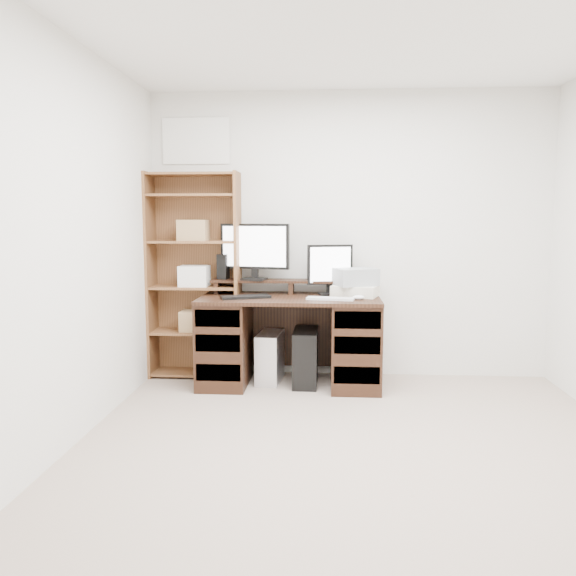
# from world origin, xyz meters

# --- Properties ---
(room) EXTENTS (3.54, 4.04, 2.54)m
(room) POSITION_xyz_m (-0.00, 0.00, 1.25)
(room) COLOR tan
(room) RESTS_ON ground
(desk) EXTENTS (1.50, 0.70, 0.75)m
(desk) POSITION_xyz_m (-0.50, 1.64, 0.39)
(desk) COLOR black
(desk) RESTS_ON ground
(riser_shelf) EXTENTS (1.40, 0.22, 0.12)m
(riser_shelf) POSITION_xyz_m (-0.50, 1.85, 0.84)
(riser_shelf) COLOR black
(riser_shelf) RESTS_ON desk
(monitor_wide) EXTENTS (0.61, 0.20, 0.49)m
(monitor_wide) POSITION_xyz_m (-0.81, 1.83, 1.14)
(monitor_wide) COLOR black
(monitor_wide) RESTS_ON riser_shelf
(monitor_small) EXTENTS (0.39, 0.19, 0.43)m
(monitor_small) POSITION_xyz_m (-0.16, 1.80, 0.98)
(monitor_small) COLOR black
(monitor_small) RESTS_ON desk
(speaker) EXTENTS (0.10, 0.10, 0.22)m
(speaker) POSITION_xyz_m (-1.10, 1.87, 0.98)
(speaker) COLOR black
(speaker) RESTS_ON riser_shelf
(keyboard_black) EXTENTS (0.43, 0.27, 0.02)m
(keyboard_black) POSITION_xyz_m (-0.85, 1.52, 0.76)
(keyboard_black) COLOR black
(keyboard_black) RESTS_ON desk
(keyboard_white) EXTENTS (0.39, 0.17, 0.02)m
(keyboard_white) POSITION_xyz_m (-0.16, 1.49, 0.76)
(keyboard_white) COLOR silver
(keyboard_white) RESTS_ON desk
(mouse) EXTENTS (0.11, 0.09, 0.04)m
(mouse) POSITION_xyz_m (0.07, 1.51, 0.77)
(mouse) COLOR white
(mouse) RESTS_ON desk
(printer) EXTENTS (0.43, 0.37, 0.09)m
(printer) POSITION_xyz_m (0.05, 1.72, 0.80)
(printer) COLOR beige
(printer) RESTS_ON desk
(basket) EXTENTS (0.40, 0.35, 0.14)m
(basket) POSITION_xyz_m (0.05, 1.72, 0.91)
(basket) COLOR gray
(basket) RESTS_ON printer
(tower_silver) EXTENTS (0.22, 0.44, 0.42)m
(tower_silver) POSITION_xyz_m (-0.67, 1.72, 0.21)
(tower_silver) COLOR silver
(tower_silver) RESTS_ON ground
(tower_black) EXTENTS (0.20, 0.47, 0.47)m
(tower_black) POSITION_xyz_m (-0.36, 1.65, 0.23)
(tower_black) COLOR black
(tower_black) RESTS_ON ground
(bookshelf) EXTENTS (0.80, 0.30, 1.80)m
(bookshelf) POSITION_xyz_m (-1.35, 1.86, 0.92)
(bookshelf) COLOR brown
(bookshelf) RESTS_ON ground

